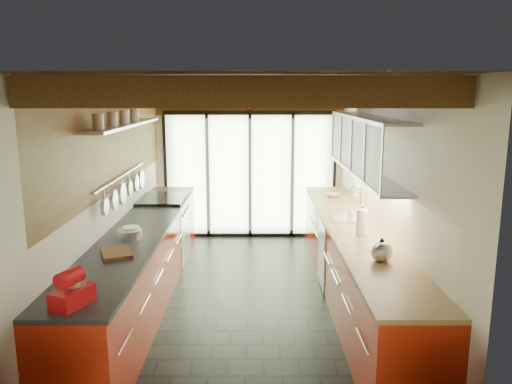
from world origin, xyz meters
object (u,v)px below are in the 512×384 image
at_px(paper_towel, 362,222).
at_px(kettle, 382,250).
at_px(soap_bottle, 350,213).
at_px(bowl, 333,195).
at_px(stand_mixer, 72,291).

bearing_deg(paper_towel, kettle, -90.00).
height_order(soap_bottle, bowl, soap_bottle).
relative_size(kettle, bowl, 1.32).
height_order(stand_mixer, kettle, stand_mixer).
bearing_deg(stand_mixer, soap_bottle, 44.85).
xyz_separation_m(kettle, soap_bottle, (0.00, 1.55, -0.02)).
bearing_deg(kettle, paper_towel, 90.00).
distance_m(kettle, soap_bottle, 1.55).
bearing_deg(kettle, stand_mixer, -159.03).
relative_size(paper_towel, soap_bottle, 2.06).
bearing_deg(kettle, bowl, 90.00).
bearing_deg(soap_bottle, paper_towel, -90.00).
bearing_deg(paper_towel, bowl, 90.00).
xyz_separation_m(stand_mixer, bowl, (2.54, 3.91, -0.09)).
height_order(paper_towel, soap_bottle, paper_towel).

